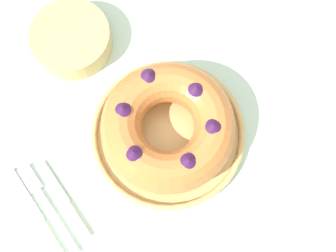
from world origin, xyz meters
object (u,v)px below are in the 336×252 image
bundt_cake (168,126)px  cake_knife (66,205)px  fork (45,203)px  side_bowl (71,40)px  serving_dish (168,133)px  serving_knife (42,225)px

bundt_cake → cake_knife: bearing=179.9°
fork → side_bowl: 0.32m
serving_dish → fork: size_ratio=1.54×
side_bowl → serving_dish: bearing=-80.6°
serving_dish → side_bowl: side_bowl is taller
serving_dish → fork: bearing=173.9°
side_bowl → bundt_cake: bearing=-80.6°
cake_knife → side_bowl: size_ratio=1.05×
cake_knife → serving_dish: bearing=5.8°
serving_knife → cake_knife: 0.05m
bundt_cake → serving_dish: bearing=-107.8°
bundt_cake → cake_knife: size_ratio=1.45×
bundt_cake → serving_knife: bundt_cake is taller
fork → side_bowl: size_ratio=1.20×
serving_knife → cake_knife: size_ratio=1.27×
fork → serving_knife: 0.04m
serving_dish → serving_knife: 0.28m
fork → cake_knife: bearing=-46.9°
serving_dish → serving_knife: (-0.28, -0.00, -0.01)m
side_bowl → serving_knife: bearing=-131.5°
cake_knife → fork: bearing=143.1°
serving_dish → bundt_cake: (0.00, 0.00, 0.05)m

